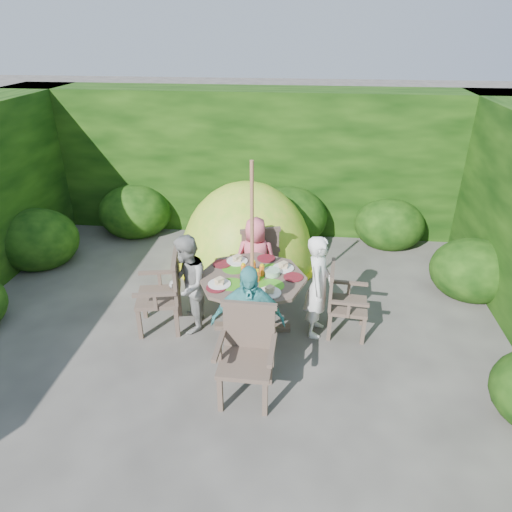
# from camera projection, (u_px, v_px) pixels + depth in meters

# --- Properties ---
(ground) EXTENTS (60.00, 60.00, 0.00)m
(ground) POSITION_uv_depth(u_px,v_px,m) (220.00, 354.00, 5.41)
(ground) COLOR #423F3B
(ground) RESTS_ON ground
(hedge_enclosure) EXTENTS (9.00, 9.00, 2.50)m
(hedge_enclosure) POSITION_uv_depth(u_px,v_px,m) (235.00, 214.00, 6.02)
(hedge_enclosure) COLOR black
(hedge_enclosure) RESTS_ON ground
(patio_table) EXTENTS (1.41, 1.41, 0.93)m
(patio_table) POSITION_uv_depth(u_px,v_px,m) (253.00, 285.00, 5.55)
(patio_table) COLOR #44352C
(patio_table) RESTS_ON ground
(parasol_pole) EXTENTS (0.05, 0.05, 2.20)m
(parasol_pole) POSITION_uv_depth(u_px,v_px,m) (252.00, 253.00, 5.35)
(parasol_pole) COLOR #905A39
(parasol_pole) RESTS_ON ground
(garden_chair_right) EXTENTS (0.51, 0.56, 0.88)m
(garden_chair_right) POSITION_uv_depth(u_px,v_px,m) (342.00, 300.00, 5.60)
(garden_chair_right) COLOR #44352C
(garden_chair_right) RESTS_ON ground
(garden_chair_left) EXTENTS (0.63, 0.68, 0.98)m
(garden_chair_left) POSITION_uv_depth(u_px,v_px,m) (165.00, 291.00, 5.67)
(garden_chair_left) COLOR #44352C
(garden_chair_left) RESTS_ON ground
(garden_chair_back) EXTENTS (0.70, 0.65, 0.96)m
(garden_chair_back) POSITION_uv_depth(u_px,v_px,m) (258.00, 255.00, 6.59)
(garden_chair_back) COLOR #44352C
(garden_chair_back) RESTS_ON ground
(garden_chair_front) EXTENTS (0.59, 0.53, 0.97)m
(garden_chair_front) POSITION_uv_depth(u_px,v_px,m) (247.00, 352.00, 4.64)
(garden_chair_front) COLOR #44352C
(garden_chair_front) RESTS_ON ground
(child_right) EXTENTS (0.38, 0.52, 1.32)m
(child_right) POSITION_uv_depth(u_px,v_px,m) (318.00, 286.00, 5.51)
(child_right) COLOR white
(child_right) RESTS_ON ground
(child_left) EXTENTS (0.58, 0.69, 1.28)m
(child_left) POSITION_uv_depth(u_px,v_px,m) (187.00, 285.00, 5.59)
(child_left) COLOR #9C9C97
(child_left) RESTS_ON ground
(child_back) EXTENTS (0.59, 0.39, 1.20)m
(child_back) POSITION_uv_depth(u_px,v_px,m) (256.00, 259.00, 6.29)
(child_back) COLOR #E65F72
(child_back) RESTS_ON ground
(child_front) EXTENTS (0.82, 0.42, 1.34)m
(child_front) POSITION_uv_depth(u_px,v_px,m) (248.00, 322.00, 4.83)
(child_front) COLOR #48AAAA
(child_front) RESTS_ON ground
(dome_tent) EXTENTS (2.32, 2.32, 2.65)m
(dome_tent) POSITION_uv_depth(u_px,v_px,m) (247.00, 261.00, 7.52)
(dome_tent) COLOR #84CB27
(dome_tent) RESTS_ON ground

